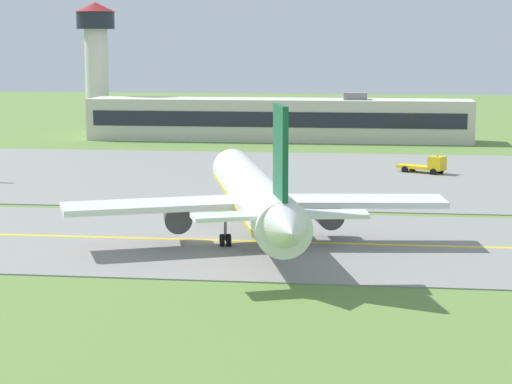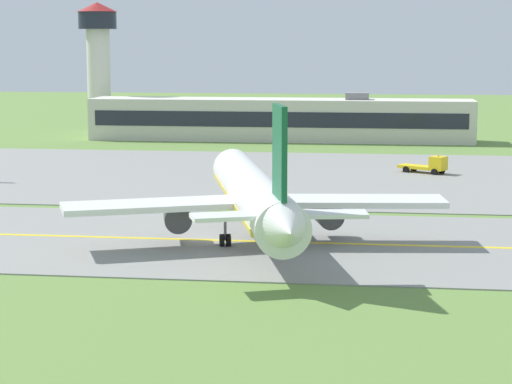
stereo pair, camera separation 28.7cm
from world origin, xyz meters
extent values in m
plane|color=olive|center=(0.00, 0.00, 0.00)|extent=(500.00, 500.00, 0.00)
cube|color=gray|center=(0.00, 0.00, 0.05)|extent=(240.00, 28.00, 0.10)
cube|color=gray|center=(10.00, 42.00, 0.05)|extent=(140.00, 52.00, 0.10)
cube|color=yellow|center=(0.00, 0.00, 0.11)|extent=(220.00, 0.60, 0.01)
cylinder|color=white|center=(4.59, 0.45, 4.20)|extent=(12.57, 33.89, 4.00)
cone|color=white|center=(-0.07, 18.05, 4.20)|extent=(4.34, 3.49, 3.80)
cone|color=white|center=(9.29, -17.33, 4.60)|extent=(4.11, 3.96, 3.40)
cube|color=gold|center=(4.59, 0.45, 3.70)|extent=(11.95, 31.28, 0.36)
cube|color=#1E232D|center=(0.49, 15.92, 4.90)|extent=(3.75, 2.61, 0.70)
cube|color=white|center=(-3.07, -3.85, 3.70)|extent=(15.69, 10.24, 0.50)
cylinder|color=#47474C|center=(-1.65, -1.40, 2.30)|extent=(3.09, 3.88, 2.30)
cylinder|color=black|center=(-2.06, 0.14, 2.30)|extent=(2.09, 0.78, 2.10)
cube|color=white|center=(13.37, 0.50, 3.70)|extent=(15.46, 6.55, 0.50)
cylinder|color=#47474C|center=(10.92, 1.92, 2.30)|extent=(3.09, 3.88, 2.30)
cylinder|color=black|center=(10.51, 3.47, 2.30)|extent=(2.09, 0.78, 2.10)
cube|color=#145938|center=(8.42, -14.05, 9.45)|extent=(1.51, 4.36, 6.50)
cube|color=white|center=(5.38, -15.06, 5.00)|extent=(6.46, 4.38, 0.30)
cube|color=white|center=(11.57, -13.42, 5.00)|extent=(6.30, 3.29, 0.30)
cylinder|color=slate|center=(1.26, 13.02, 1.38)|extent=(0.24, 0.24, 1.65)
cylinder|color=black|center=(1.26, 13.02, 0.55)|extent=(0.62, 1.15, 1.10)
cylinder|color=slate|center=(2.58, -2.15, 1.38)|extent=(0.24, 0.24, 1.65)
cylinder|color=black|center=(2.32, -2.22, 0.55)|extent=(0.62, 1.15, 1.10)
cylinder|color=black|center=(2.85, -2.08, 0.55)|extent=(0.62, 1.15, 1.10)
cylinder|color=slate|center=(7.61, -0.81, 1.38)|extent=(0.24, 0.24, 1.65)
cylinder|color=black|center=(7.35, -0.89, 0.55)|extent=(0.62, 1.15, 1.10)
cylinder|color=black|center=(7.88, -0.74, 0.55)|extent=(0.62, 1.15, 1.10)
cube|color=yellow|center=(22.80, 45.71, 1.50)|extent=(2.56, 2.63, 1.80)
cube|color=#1E232D|center=(23.46, 45.33, 1.81)|extent=(1.03, 1.65, 0.81)
cube|color=yellow|center=(20.04, 47.32, 0.80)|extent=(5.03, 4.13, 0.40)
cylinder|color=orange|center=(22.80, 45.71, 2.50)|extent=(0.20, 0.20, 0.18)
cylinder|color=black|center=(23.30, 46.58, 0.45)|extent=(0.93, 0.71, 0.90)
cylinder|color=black|center=(22.30, 44.85, 0.45)|extent=(0.93, 0.71, 0.90)
cylinder|color=black|center=(19.77, 48.69, 0.45)|extent=(0.93, 0.71, 0.90)
cylinder|color=black|center=(18.71, 46.88, 0.45)|extent=(0.93, 0.71, 0.90)
cube|color=beige|center=(-2.43, 88.22, 3.66)|extent=(67.34, 9.60, 7.32)
cube|color=#1E232D|center=(-2.43, 83.37, 4.03)|extent=(64.65, 0.10, 2.63)
cube|color=slate|center=(11.04, 88.22, 7.92)|extent=(4.00, 4.00, 1.20)
cylinder|color=silver|center=(-38.26, 97.81, 9.84)|extent=(4.40, 4.40, 19.68)
cylinder|color=#1E232D|center=(-38.26, 97.81, 21.28)|extent=(7.20, 7.20, 3.20)
cone|color=maroon|center=(-38.26, 97.81, 23.78)|extent=(7.60, 7.60, 1.80)
cone|color=orange|center=(3.82, 12.45, 0.30)|extent=(0.44, 0.44, 0.60)
camera|label=1|loc=(15.18, -79.74, 16.83)|focal=67.09mm
camera|label=2|loc=(15.47, -79.71, 16.83)|focal=67.09mm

